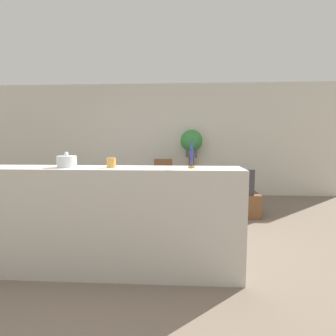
# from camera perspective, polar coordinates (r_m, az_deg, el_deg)

# --- Properties ---
(ground_plane) EXTENTS (14.00, 14.00, 0.00)m
(ground_plane) POSITION_cam_1_polar(r_m,az_deg,el_deg) (3.40, -10.06, -17.50)
(ground_plane) COLOR #756656
(wall_back) EXTENTS (9.00, 0.06, 2.70)m
(wall_back) POSITION_cam_1_polar(r_m,az_deg,el_deg) (6.50, -3.30, 6.10)
(wall_back) COLOR beige
(wall_back) RESTS_ON ground_plane
(couch) EXTENTS (1.00, 1.77, 0.73)m
(couch) POSITION_cam_1_polar(r_m,az_deg,el_deg) (4.68, -16.04, -7.69)
(couch) COLOR #384256
(couch) RESTS_ON ground_plane
(tv_stand) EXTENTS (0.78, 0.59, 0.42)m
(tv_stand) POSITION_cam_1_polar(r_m,az_deg,el_deg) (4.92, 14.40, -7.53)
(tv_stand) COLOR brown
(tv_stand) RESTS_ON ground_plane
(television) EXTENTS (0.54, 0.52, 0.44)m
(television) POSITION_cam_1_polar(r_m,az_deg,el_deg) (4.84, 14.46, -2.59)
(television) COLOR #333338
(television) RESTS_ON tv_stand
(wooden_chair) EXTENTS (0.44, 0.44, 0.94)m
(wooden_chair) POSITION_cam_1_polar(r_m,az_deg,el_deg) (5.61, -1.13, -2.60)
(wooden_chair) COLOR brown
(wooden_chair) RESTS_ON ground_plane
(plant_stand) EXTENTS (0.13, 0.13, 0.95)m
(plant_stand) POSITION_cam_1_polar(r_m,az_deg,el_deg) (6.20, 5.08, -2.05)
(plant_stand) COLOR brown
(plant_stand) RESTS_ON ground_plane
(potted_plant) EXTENTS (0.51, 0.51, 0.64)m
(potted_plant) POSITION_cam_1_polar(r_m,az_deg,el_deg) (6.13, 5.15, 5.70)
(potted_plant) COLOR #4C4C51
(potted_plant) RESTS_ON plant_stand
(foreground_counter) EXTENTS (2.65, 0.44, 1.09)m
(foreground_counter) POSITION_cam_1_polar(r_m,az_deg,el_deg) (2.77, -12.63, -11.14)
(foreground_counter) COLOR beige
(foreground_counter) RESTS_ON ground_plane
(decorative_bowl) EXTENTS (0.19, 0.19, 0.15)m
(decorative_bowl) POSITION_cam_1_polar(r_m,az_deg,el_deg) (2.80, -21.20, 1.34)
(decorative_bowl) COLOR silver
(decorative_bowl) RESTS_ON foreground_counter
(candle_jar) EXTENTS (0.09, 0.09, 0.10)m
(candle_jar) POSITION_cam_1_polar(r_m,az_deg,el_deg) (2.64, -12.24, 1.14)
(candle_jar) COLOR gold
(candle_jar) RESTS_ON foreground_counter
(candlestick) EXTENTS (0.07, 0.07, 0.26)m
(candlestick) POSITION_cam_1_polar(r_m,az_deg,el_deg) (2.55, 5.17, 1.93)
(candlestick) COLOR #B7933D
(candlestick) RESTS_ON foreground_counter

